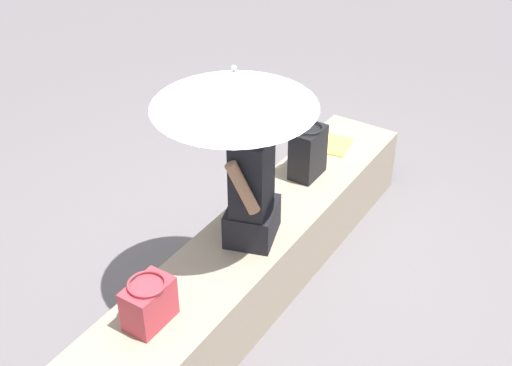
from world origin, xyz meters
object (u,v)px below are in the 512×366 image
(magazine, at_px, (335,145))
(person_seated, at_px, (252,183))
(tote_bag_canvas, at_px, (308,152))
(handbag_black, at_px, (149,303))
(parasol, at_px, (234,89))

(magazine, bearing_deg, person_seated, -6.25)
(person_seated, distance_m, magazine, 1.29)
(tote_bag_canvas, distance_m, magazine, 0.49)
(tote_bag_canvas, bearing_deg, handbag_black, -0.22)
(handbag_black, relative_size, magazine, 0.96)
(tote_bag_canvas, relative_size, magazine, 1.36)
(handbag_black, bearing_deg, person_seated, 176.37)
(tote_bag_canvas, height_order, magazine, tote_bag_canvas)
(person_seated, bearing_deg, parasol, -35.45)
(parasol, relative_size, handbag_black, 4.25)
(person_seated, xyz_separation_m, handbag_black, (0.89, -0.06, -0.26))
(handbag_black, bearing_deg, parasol, -179.96)
(handbag_black, xyz_separation_m, magazine, (-2.12, -0.01, -0.12))
(magazine, bearing_deg, tote_bag_canvas, -7.67)
(parasol, distance_m, tote_bag_canvas, 1.18)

